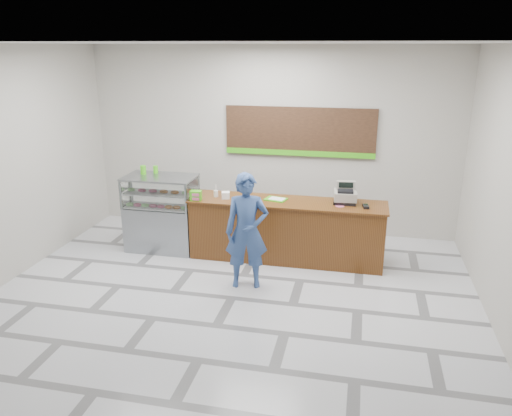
% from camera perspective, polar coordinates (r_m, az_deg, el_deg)
% --- Properties ---
extents(floor, '(7.00, 7.00, 0.00)m').
position_cam_1_polar(floor, '(7.32, -2.80, -10.23)').
color(floor, silver).
rests_on(floor, ground).
extents(back_wall, '(7.00, 0.00, 7.00)m').
position_cam_1_polar(back_wall, '(9.53, 1.70, 7.69)').
color(back_wall, '#B4B0A6').
rests_on(back_wall, floor).
extents(ceiling, '(7.00, 7.00, 0.00)m').
position_cam_1_polar(ceiling, '(6.44, -3.30, 18.31)').
color(ceiling, silver).
rests_on(ceiling, back_wall).
extents(sales_counter, '(3.26, 0.76, 1.03)m').
position_cam_1_polar(sales_counter, '(8.39, 3.50, -2.56)').
color(sales_counter, '#5E3313').
rests_on(sales_counter, floor).
extents(display_case, '(1.22, 0.72, 1.33)m').
position_cam_1_polar(display_case, '(8.92, -10.72, -0.50)').
color(display_case, gray).
rests_on(display_case, floor).
extents(menu_board, '(2.80, 0.06, 0.90)m').
position_cam_1_polar(menu_board, '(9.37, 5.01, 8.59)').
color(menu_board, black).
rests_on(menu_board, back_wall).
extents(cash_register, '(0.39, 0.40, 0.34)m').
position_cam_1_polar(cash_register, '(8.23, 10.17, 1.46)').
color(cash_register, black).
rests_on(cash_register, sales_counter).
extents(card_terminal, '(0.11, 0.18, 0.04)m').
position_cam_1_polar(card_terminal, '(8.06, 12.43, 0.18)').
color(card_terminal, black).
rests_on(card_terminal, sales_counter).
extents(serving_tray, '(0.40, 0.33, 0.02)m').
position_cam_1_polar(serving_tray, '(8.29, 2.29, 1.02)').
color(serving_tray, '#48B71A').
rests_on(serving_tray, sales_counter).
extents(napkin_box, '(0.16, 0.16, 0.11)m').
position_cam_1_polar(napkin_box, '(8.35, -3.49, 1.47)').
color(napkin_box, white).
rests_on(napkin_box, sales_counter).
extents(straw_cup, '(0.07, 0.07, 0.11)m').
position_cam_1_polar(straw_cup, '(8.46, -4.61, 1.64)').
color(straw_cup, silver).
rests_on(straw_cup, sales_counter).
extents(promo_box, '(0.19, 0.14, 0.16)m').
position_cam_1_polar(promo_box, '(8.29, -6.90, 1.42)').
color(promo_box, '#42BA16').
rests_on(promo_box, sales_counter).
extents(donut_decal, '(0.14, 0.14, 0.00)m').
position_cam_1_polar(donut_decal, '(8.06, 9.55, 0.22)').
color(donut_decal, '#CF5980').
rests_on(donut_decal, sales_counter).
extents(green_cup_left, '(0.10, 0.10, 0.15)m').
position_cam_1_polar(green_cup_left, '(8.93, -12.77, 4.28)').
color(green_cup_left, '#42BA16').
rests_on(green_cup_left, display_case).
extents(green_cup_right, '(0.08, 0.08, 0.13)m').
position_cam_1_polar(green_cup_right, '(8.96, -11.40, 4.34)').
color(green_cup_right, '#42BA16').
rests_on(green_cup_right, display_case).
extents(customer, '(0.71, 0.54, 1.74)m').
position_cam_1_polar(customer, '(7.34, -1.06, -2.66)').
color(customer, '#304D85').
rests_on(customer, floor).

